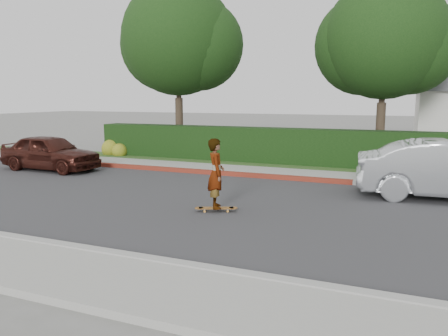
{
  "coord_description": "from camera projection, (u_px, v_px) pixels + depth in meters",
  "views": [
    {
      "loc": [
        2.34,
        -9.96,
        2.74
      ],
      "look_at": [
        -1.7,
        -0.06,
        1.0
      ],
      "focal_mm": 35.0,
      "sensor_mm": 36.0,
      "label": 1
    }
  ],
  "objects": [
    {
      "name": "planting_strip",
      "position": [
        333.0,
        169.0,
        16.43
      ],
      "size": [
        60.0,
        1.6,
        0.1
      ],
      "primitive_type": "cube",
      "color": "#2D4C1E",
      "rests_on": "ground"
    },
    {
      "name": "ground",
      "position": [
        291.0,
        213.0,
        10.41
      ],
      "size": [
        120.0,
        120.0,
        0.0
      ],
      "primitive_type": "plane",
      "color": "slate",
      "rests_on": "ground"
    },
    {
      "name": "tree_center",
      "position": [
        385.0,
        42.0,
        17.46
      ],
      "size": [
        5.66,
        4.84,
        7.44
      ],
      "color": "#33261C",
      "rests_on": "ground"
    },
    {
      "name": "skateboard",
      "position": [
        216.0,
        208.0,
        10.52
      ],
      "size": [
        1.03,
        0.59,
        0.1
      ],
      "rotation": [
        0.0,
        0.0,
        0.4
      ],
      "color": "gold",
      "rests_on": "ground"
    },
    {
      "name": "flowering_shrub",
      "position": [
        114.0,
        150.0,
        20.25
      ],
      "size": [
        1.4,
        1.0,
        0.9
      ],
      "color": "#2D4C19",
      "rests_on": "ground"
    },
    {
      "name": "curb_far",
      "position": [
        321.0,
        180.0,
        14.14
      ],
      "size": [
        60.0,
        0.2,
        0.15
      ],
      "primitive_type": "cube",
      "color": "#9E9E99",
      "rests_on": "ground"
    },
    {
      "name": "curb_red_section",
      "position": [
        184.0,
        170.0,
        16.01
      ],
      "size": [
        12.0,
        0.21,
        0.15
      ],
      "primitive_type": "cube",
      "color": "maroon",
      "rests_on": "ground"
    },
    {
      "name": "car_maroon",
      "position": [
        50.0,
        152.0,
        16.47
      ],
      "size": [
        4.02,
        1.73,
        1.35
      ],
      "primitive_type": "imported",
      "rotation": [
        0.0,
        0.0,
        1.54
      ],
      "color": "#3E1A13",
      "rests_on": "ground"
    },
    {
      "name": "skateboarder",
      "position": [
        216.0,
        173.0,
        10.38
      ],
      "size": [
        0.64,
        0.73,
        1.68
      ],
      "primitive_type": "imported",
      "rotation": [
        0.0,
        0.0,
        2.07
      ],
      "color": "white",
      "rests_on": "skateboard"
    },
    {
      "name": "tree_left",
      "position": [
        180.0,
        42.0,
        20.31
      ],
      "size": [
        5.99,
        5.21,
        8.0
      ],
      "color": "#33261C",
      "rests_on": "ground"
    },
    {
      "name": "curb_near",
      "position": [
        227.0,
        274.0,
        6.65
      ],
      "size": [
        60.0,
        0.2,
        0.15
      ],
      "primitive_type": "cube",
      "color": "#9E9E99",
      "rests_on": "ground"
    },
    {
      "name": "sidewalk_near",
      "position": [
        202.0,
        300.0,
        5.83
      ],
      "size": [
        60.0,
        1.6,
        0.12
      ],
      "primitive_type": "cube",
      "color": "gray",
      "rests_on": "ground"
    },
    {
      "name": "road",
      "position": [
        291.0,
        213.0,
        10.41
      ],
      "size": [
        60.0,
        8.0,
        0.01
      ],
      "primitive_type": "cube",
      "color": "#2D2D30",
      "rests_on": "ground"
    },
    {
      "name": "sidewalk_far",
      "position": [
        326.0,
        176.0,
        14.97
      ],
      "size": [
        60.0,
        1.6,
        0.12
      ],
      "primitive_type": "cube",
      "color": "gray",
      "rests_on": "ground"
    },
    {
      "name": "hedge",
      "position": [
        261.0,
        146.0,
        17.99
      ],
      "size": [
        15.0,
        1.0,
        1.5
      ],
      "primitive_type": "cube",
      "color": "black",
      "rests_on": "ground"
    }
  ]
}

